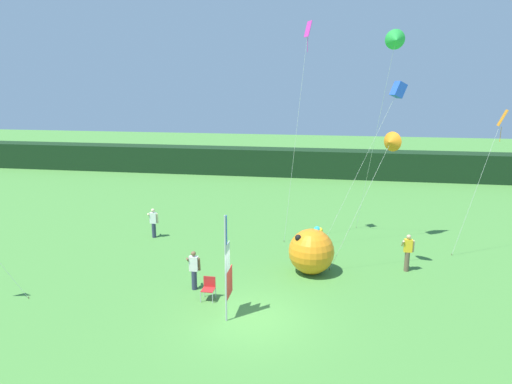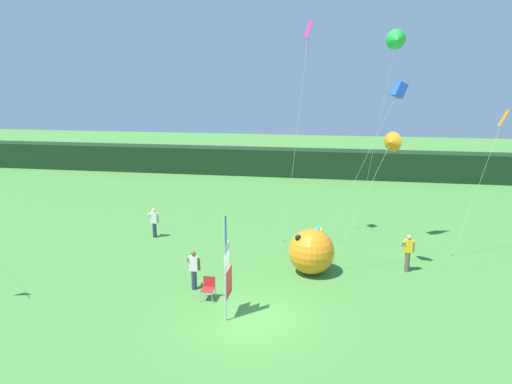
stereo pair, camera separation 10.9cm
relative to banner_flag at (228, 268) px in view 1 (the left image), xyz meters
The scene contains 13 objects.
ground_plane 2.07m from the banner_flag, ahead, with size 120.00×120.00×0.00m, color #478438.
distant_treeline 26.61m from the banner_flag, 88.20° to the left, with size 80.00×2.40×2.41m, color black.
banner_flag is the anchor object (origin of this frame).
person_near_banner 2.94m from the banner_flag, 133.21° to the left, with size 0.55×0.48×1.66m.
person_mid_field 10.04m from the banner_flag, 127.00° to the left, with size 0.55×0.48×1.64m.
person_far_left 8.93m from the banner_flag, 37.85° to the left, with size 0.55×0.48×1.73m.
inflatable_balloon 5.36m from the banner_flag, 58.59° to the left, with size 2.03×2.03×2.07m.
folding_chair 2.16m from the banner_flag, 130.34° to the left, with size 0.51×0.51×0.89m.
kite_green_delta_0 13.42m from the banner_flag, 53.70° to the left, with size 1.70×3.43×10.76m.
kite_orange_diamond_1 14.49m from the banner_flag, 36.34° to the left, with size 1.91×0.67×7.10m.
kite_magenta_diamond_2 12.00m from the banner_flag, 76.85° to the left, with size 1.22×0.58×11.21m.
kite_orange_delta_3 8.84m from the banner_flag, 41.39° to the left, with size 2.79×0.77×6.30m.
kite_blue_box_4 12.61m from the banner_flag, 53.73° to the left, with size 3.78×0.75×8.39m.
Camera 1 is at (2.74, -15.03, 8.35)m, focal length 32.61 mm.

